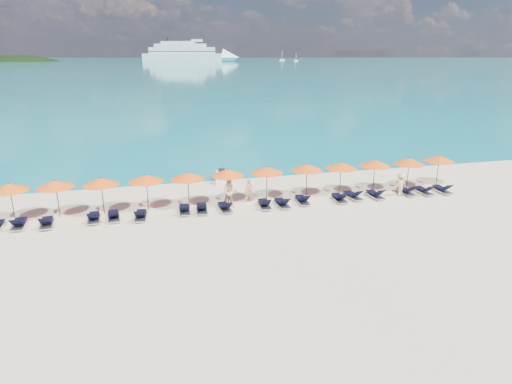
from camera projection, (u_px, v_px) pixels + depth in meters
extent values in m
plane|color=beige|center=(270.00, 230.00, 22.91)|extent=(1400.00, 1400.00, 0.00)
cube|color=#1FA9B2|center=(148.00, 60.00, 631.90)|extent=(1600.00, 1300.00, 0.01)
ellipsoid|color=black|center=(24.00, 92.00, 515.80)|extent=(162.00, 126.00, 85.50)
cube|color=white|center=(184.00, 57.00, 521.41)|extent=(98.34, 56.16, 9.03)
cone|color=white|center=(231.00, 57.00, 512.12)|extent=(26.15, 26.15, 19.87)
cube|color=white|center=(182.00, 50.00, 519.18)|extent=(79.03, 45.76, 7.23)
cube|color=white|center=(180.00, 46.00, 517.79)|extent=(61.91, 36.97, 4.52)
cube|color=white|center=(179.00, 43.00, 516.95)|extent=(42.60, 26.57, 3.16)
cube|color=black|center=(182.00, 52.00, 519.60)|extent=(80.02, 46.32, 0.81)
cube|color=black|center=(182.00, 49.00, 518.62)|extent=(78.05, 45.19, 0.81)
cylinder|color=black|center=(169.00, 39.00, 517.78)|extent=(3.97, 3.97, 4.97)
cube|color=white|center=(296.00, 60.00, 539.46)|extent=(5.32, 1.77, 1.42)
cylinder|color=white|center=(296.00, 57.00, 538.03)|extent=(0.32, 0.32, 8.86)
cube|color=white|center=(282.00, 60.00, 580.58)|extent=(6.80, 2.27, 1.81)
cylinder|color=white|center=(282.00, 55.00, 578.77)|extent=(0.41, 0.41, 11.33)
cube|color=white|center=(222.00, 177.00, 31.60)|extent=(1.24, 2.46, 0.54)
cube|color=black|center=(222.00, 173.00, 31.30)|extent=(0.64, 1.04, 0.34)
cylinder|color=black|center=(222.00, 168.00, 31.99)|extent=(0.54, 0.14, 0.06)
imported|color=#DFB382|center=(249.00, 191.00, 27.01)|extent=(0.58, 0.39, 1.53)
imported|color=#DFB382|center=(230.00, 192.00, 26.02)|extent=(0.93, 0.55, 1.91)
imported|color=#DFB382|center=(400.00, 185.00, 28.11)|extent=(1.12, 0.73, 1.60)
cylinder|color=black|center=(12.00, 203.00, 23.76)|extent=(0.05, 0.05, 2.20)
cone|color=#FF5A13|center=(9.00, 187.00, 23.48)|extent=(2.10, 2.10, 0.42)
sphere|color=black|center=(8.00, 183.00, 23.41)|extent=(0.08, 0.08, 0.08)
cylinder|color=black|center=(58.00, 199.00, 24.35)|extent=(0.05, 0.05, 2.20)
cone|color=#FF5A13|center=(55.00, 184.00, 24.07)|extent=(2.10, 2.10, 0.42)
sphere|color=black|center=(55.00, 180.00, 24.00)|extent=(0.08, 0.08, 0.08)
cylinder|color=black|center=(103.00, 197.00, 24.81)|extent=(0.05, 0.05, 2.20)
cone|color=#FF5A13|center=(101.00, 181.00, 24.52)|extent=(2.10, 2.10, 0.42)
sphere|color=black|center=(100.00, 178.00, 24.46)|extent=(0.08, 0.08, 0.08)
cylinder|color=black|center=(147.00, 193.00, 25.46)|extent=(0.05, 0.05, 2.20)
cone|color=#FF5A13|center=(146.00, 178.00, 25.17)|extent=(2.10, 2.10, 0.42)
sphere|color=black|center=(146.00, 175.00, 25.10)|extent=(0.08, 0.08, 0.08)
cylinder|color=black|center=(188.00, 190.00, 25.94)|extent=(0.05, 0.05, 2.20)
cone|color=#FF5A13|center=(188.00, 176.00, 25.65)|extent=(2.10, 2.10, 0.42)
sphere|color=black|center=(187.00, 172.00, 25.59)|extent=(0.08, 0.08, 0.08)
cylinder|color=black|center=(228.00, 187.00, 26.65)|extent=(0.05, 0.05, 2.20)
cone|color=#FF5A13|center=(228.00, 172.00, 26.36)|extent=(2.10, 2.10, 0.42)
sphere|color=black|center=(228.00, 169.00, 26.30)|extent=(0.08, 0.08, 0.08)
cylinder|color=black|center=(267.00, 184.00, 27.26)|extent=(0.05, 0.05, 2.20)
cone|color=#FF5A13|center=(267.00, 170.00, 26.98)|extent=(2.10, 2.10, 0.42)
sphere|color=black|center=(267.00, 166.00, 26.91)|extent=(0.08, 0.08, 0.08)
cylinder|color=black|center=(306.00, 181.00, 27.85)|extent=(0.05, 0.05, 2.20)
cone|color=#FF5A13|center=(307.00, 167.00, 27.57)|extent=(2.10, 2.10, 0.42)
sphere|color=black|center=(307.00, 164.00, 27.50)|extent=(0.08, 0.08, 0.08)
cylinder|color=black|center=(340.00, 179.00, 28.29)|extent=(0.05, 0.05, 2.20)
cone|color=#FF5A13|center=(341.00, 165.00, 28.01)|extent=(2.10, 2.10, 0.42)
sphere|color=black|center=(341.00, 162.00, 27.94)|extent=(0.08, 0.08, 0.08)
cylinder|color=black|center=(374.00, 176.00, 28.92)|extent=(0.05, 0.05, 2.20)
cone|color=#FF5A13|center=(375.00, 163.00, 28.64)|extent=(2.10, 2.10, 0.42)
sphere|color=black|center=(375.00, 160.00, 28.57)|extent=(0.08, 0.08, 0.08)
cylinder|color=black|center=(408.00, 174.00, 29.40)|extent=(0.05, 0.05, 2.20)
cone|color=#FF5A13|center=(409.00, 161.00, 29.11)|extent=(2.10, 2.10, 0.42)
sphere|color=black|center=(410.00, 158.00, 29.04)|extent=(0.08, 0.08, 0.08)
cylinder|color=black|center=(438.00, 171.00, 30.20)|extent=(0.05, 0.05, 2.20)
cone|color=#FF5A13|center=(439.00, 158.00, 29.91)|extent=(2.10, 2.10, 0.42)
sphere|color=black|center=(440.00, 155.00, 29.85)|extent=(0.08, 0.08, 0.08)
cube|color=silver|center=(19.00, 225.00, 23.18)|extent=(0.71, 1.73, 0.06)
cube|color=black|center=(20.00, 221.00, 23.36)|extent=(0.61, 1.13, 0.04)
cube|color=black|center=(16.00, 222.00, 22.56)|extent=(0.58, 0.57, 0.43)
cube|color=silver|center=(47.00, 224.00, 23.34)|extent=(0.78, 1.75, 0.06)
cube|color=black|center=(47.00, 220.00, 23.52)|extent=(0.65, 1.15, 0.04)
cube|color=black|center=(44.00, 221.00, 22.72)|extent=(0.60, 0.59, 0.43)
cube|color=silver|center=(94.00, 219.00, 24.07)|extent=(0.69, 1.72, 0.06)
cube|color=black|center=(94.00, 215.00, 24.24)|extent=(0.60, 1.12, 0.04)
cube|color=black|center=(92.00, 215.00, 23.44)|extent=(0.57, 0.56, 0.43)
cube|color=silver|center=(114.00, 217.00, 24.32)|extent=(0.75, 1.74, 0.06)
cube|color=black|center=(113.00, 213.00, 24.49)|extent=(0.63, 1.14, 0.04)
cube|color=black|center=(113.00, 214.00, 23.69)|extent=(0.59, 0.58, 0.43)
cube|color=silver|center=(141.00, 217.00, 24.39)|extent=(0.76, 1.75, 0.06)
cube|color=black|center=(141.00, 212.00, 24.58)|extent=(0.64, 1.14, 0.04)
cube|color=black|center=(139.00, 213.00, 23.75)|extent=(0.59, 0.58, 0.43)
cube|color=silver|center=(185.00, 211.00, 25.32)|extent=(0.67, 1.72, 0.06)
cube|color=black|center=(184.00, 207.00, 25.50)|extent=(0.58, 1.12, 0.04)
cube|color=black|center=(185.00, 207.00, 24.68)|extent=(0.57, 0.55, 0.43)
cube|color=silver|center=(202.00, 210.00, 25.48)|extent=(0.77, 1.75, 0.06)
cube|color=black|center=(202.00, 206.00, 25.67)|extent=(0.65, 1.15, 0.04)
cube|color=black|center=(202.00, 206.00, 24.84)|extent=(0.60, 0.58, 0.43)
cube|color=silver|center=(225.00, 208.00, 25.68)|extent=(0.75, 1.74, 0.06)
cube|color=black|center=(224.00, 205.00, 25.86)|extent=(0.63, 1.14, 0.04)
cube|color=black|center=(227.00, 205.00, 25.06)|extent=(0.59, 0.58, 0.43)
cube|color=silver|center=(264.00, 205.00, 26.23)|extent=(0.74, 1.74, 0.06)
cube|color=black|center=(264.00, 201.00, 26.41)|extent=(0.63, 1.14, 0.04)
cube|color=black|center=(266.00, 202.00, 25.59)|extent=(0.59, 0.57, 0.43)
cube|color=silver|center=(282.00, 204.00, 26.39)|extent=(0.69, 1.72, 0.06)
cube|color=black|center=(281.00, 201.00, 26.57)|extent=(0.59, 1.12, 0.04)
cube|color=black|center=(285.00, 201.00, 25.77)|extent=(0.57, 0.56, 0.43)
cube|color=silver|center=(302.00, 201.00, 26.96)|extent=(0.71, 1.73, 0.06)
cube|color=black|center=(301.00, 197.00, 27.14)|extent=(0.61, 1.13, 0.04)
cube|color=black|center=(305.00, 198.00, 26.32)|extent=(0.58, 0.57, 0.43)
cube|color=silver|center=(339.00, 199.00, 27.33)|extent=(0.76, 1.74, 0.06)
cube|color=black|center=(338.00, 196.00, 27.51)|extent=(0.64, 1.14, 0.04)
cube|color=black|center=(342.00, 196.00, 26.68)|extent=(0.59, 0.58, 0.43)
cube|color=silver|center=(353.00, 197.00, 27.81)|extent=(0.78, 1.75, 0.06)
cube|color=black|center=(351.00, 193.00, 27.98)|extent=(0.66, 1.15, 0.04)
cube|color=black|center=(358.00, 193.00, 27.19)|extent=(0.60, 0.59, 0.43)
cube|color=silver|center=(375.00, 196.00, 27.99)|extent=(0.68, 1.72, 0.06)
cube|color=black|center=(373.00, 192.00, 28.17)|extent=(0.59, 1.12, 0.04)
cube|color=black|center=(380.00, 192.00, 27.36)|extent=(0.57, 0.55, 0.43)
cube|color=silver|center=(406.00, 192.00, 28.69)|extent=(0.65, 1.71, 0.06)
cube|color=black|center=(404.00, 189.00, 28.87)|extent=(0.57, 1.11, 0.04)
cube|color=black|center=(411.00, 189.00, 28.05)|extent=(0.56, 0.55, 0.43)
cube|color=silver|center=(423.00, 192.00, 28.79)|extent=(0.63, 1.70, 0.06)
cube|color=black|center=(421.00, 188.00, 28.97)|extent=(0.55, 1.10, 0.04)
cube|color=black|center=(429.00, 188.00, 28.16)|extent=(0.55, 0.54, 0.43)
cube|color=silver|center=(442.00, 190.00, 29.07)|extent=(0.67, 1.72, 0.06)
cube|color=black|center=(440.00, 187.00, 29.25)|extent=(0.58, 1.11, 0.04)
cube|color=black|center=(448.00, 187.00, 28.43)|extent=(0.56, 0.55, 0.43)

